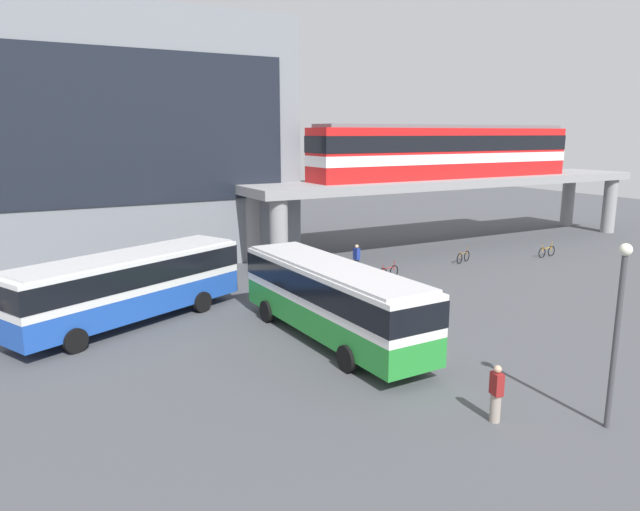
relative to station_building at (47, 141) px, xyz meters
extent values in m
plane|color=#47494F|center=(10.03, -14.16, -7.93)|extent=(120.00, 120.00, 0.00)
cube|color=slate|center=(0.00, 0.03, 0.00)|extent=(30.04, 12.40, 15.85)
cube|color=black|center=(0.00, -6.22, 0.79)|extent=(27.03, 0.10, 8.88)
cube|color=gray|center=(27.16, -8.07, -3.05)|extent=(33.78, 5.80, 0.60)
cylinder|color=gray|center=(11.47, -10.17, -5.64)|extent=(1.10, 1.10, 4.57)
cylinder|color=gray|center=(42.85, -10.17, -5.64)|extent=(1.10, 1.10, 4.57)
cylinder|color=gray|center=(11.47, -5.97, -5.64)|extent=(1.10, 1.10, 4.57)
cylinder|color=gray|center=(42.85, -5.97, -5.64)|extent=(1.10, 1.10, 4.57)
cube|color=red|center=(26.19, -8.07, -0.95)|extent=(22.11, 2.90, 3.60)
cube|color=silver|center=(26.19, -8.07, -1.31)|extent=(22.17, 2.96, 0.70)
cube|color=black|center=(26.19, -8.07, -0.23)|extent=(22.17, 2.96, 1.10)
cube|color=slate|center=(26.19, -8.07, 0.97)|extent=(21.23, 2.61, 0.24)
cube|color=#268C33|center=(8.39, -21.73, -6.88)|extent=(2.81, 11.07, 1.10)
cube|color=white|center=(8.39, -21.73, -5.58)|extent=(2.81, 11.07, 1.50)
cube|color=black|center=(8.39, -21.73, -5.50)|extent=(2.85, 11.11, 0.96)
cube|color=silver|center=(8.39, -21.73, -4.77)|extent=(2.67, 10.51, 0.12)
cylinder|color=black|center=(7.04, -18.24, -7.43)|extent=(0.31, 1.01, 1.00)
cylinder|color=black|center=(9.54, -18.17, -7.43)|extent=(0.31, 1.01, 1.00)
cylinder|color=black|center=(7.23, -24.84, -7.43)|extent=(0.31, 1.01, 1.00)
cylinder|color=black|center=(9.72, -24.77, -7.43)|extent=(0.31, 1.01, 1.00)
cube|color=#1E4CB2|center=(1.62, -15.48, -6.88)|extent=(11.04, 6.84, 1.10)
cube|color=silver|center=(1.62, -15.48, -5.58)|extent=(11.04, 6.84, 1.50)
cube|color=black|center=(1.62, -15.48, -5.50)|extent=(11.10, 6.90, 0.96)
cube|color=silver|center=(1.62, -15.48, -4.77)|extent=(10.49, 6.50, 0.12)
cylinder|color=black|center=(-1.06, -18.08, -7.43)|extent=(1.03, 0.67, 1.00)
cylinder|color=black|center=(-2.10, -15.81, -7.43)|extent=(1.03, 0.67, 1.00)
cylinder|color=black|center=(4.94, -15.34, -7.43)|extent=(1.03, 0.67, 1.00)
cylinder|color=black|center=(3.91, -13.07, -7.43)|extent=(1.03, 0.67, 1.00)
torus|color=black|center=(17.17, -14.15, -7.59)|extent=(0.73, 0.25, 0.74)
torus|color=black|center=(16.15, -14.42, -7.59)|extent=(0.73, 0.25, 0.74)
cylinder|color=#B21E1E|center=(16.66, -14.28, -7.31)|extent=(1.03, 0.32, 0.05)
cylinder|color=#B21E1E|center=(16.15, -14.42, -7.29)|extent=(0.04, 0.04, 0.55)
cylinder|color=#B21E1E|center=(17.17, -14.15, -7.24)|extent=(0.04, 0.04, 0.65)
torus|color=black|center=(30.36, -14.63, -7.59)|extent=(0.74, 0.12, 0.74)
torus|color=black|center=(29.31, -14.72, -7.59)|extent=(0.74, 0.12, 0.74)
cylinder|color=orange|center=(29.83, -14.68, -7.31)|extent=(1.05, 0.14, 0.05)
cylinder|color=orange|center=(29.31, -14.72, -7.29)|extent=(0.04, 0.04, 0.55)
cylinder|color=orange|center=(30.36, -14.63, -7.24)|extent=(0.04, 0.04, 0.65)
torus|color=black|center=(24.02, -13.00, -7.59)|extent=(0.71, 0.32, 0.74)
torus|color=black|center=(23.04, -13.37, -7.59)|extent=(0.71, 0.32, 0.74)
cylinder|color=#996626|center=(23.53, -13.19, -7.31)|extent=(1.00, 0.42, 0.05)
cylinder|color=#996626|center=(23.04, -13.37, -7.29)|extent=(0.04, 0.04, 0.55)
cylinder|color=#996626|center=(24.02, -13.00, -7.24)|extent=(0.04, 0.04, 0.65)
cylinder|color=gray|center=(9.13, -30.13, -7.50)|extent=(0.32, 0.32, 0.86)
cube|color=maroon|center=(9.13, -30.13, -6.73)|extent=(0.34, 0.45, 0.68)
sphere|color=tan|center=(9.13, -30.13, -6.27)|extent=(0.23, 0.23, 0.23)
cylinder|color=#26262D|center=(15.65, -12.36, -7.49)|extent=(0.32, 0.32, 0.87)
cube|color=navy|center=(15.65, -12.36, -6.71)|extent=(0.29, 0.42, 0.69)
sphere|color=tan|center=(15.65, -12.36, -6.24)|extent=(0.24, 0.24, 0.24)
cylinder|color=#3F3F44|center=(11.73, -31.98, -5.36)|extent=(0.16, 0.16, 5.15)
sphere|color=silver|center=(11.73, -31.98, -2.63)|extent=(0.36, 0.36, 0.36)
camera|label=1|loc=(-3.22, -41.55, 0.50)|focal=32.72mm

